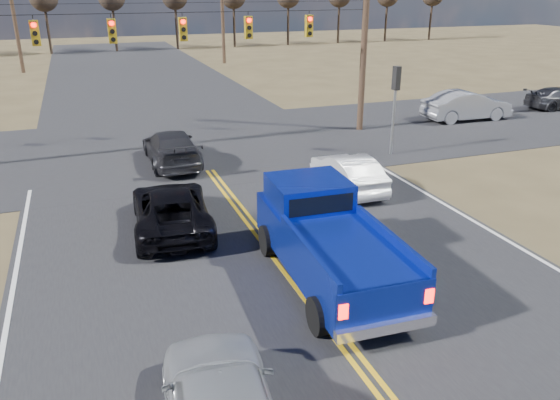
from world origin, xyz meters
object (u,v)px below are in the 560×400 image
object	(u,v)px
black_suv	(171,209)
white_car_queue	(348,172)
cross_car_east_near	(467,106)
dgrey_car_queue	(171,148)
cross_car_east_far	(560,98)
pickup_truck	(327,240)

from	to	relation	value
black_suv	white_car_queue	size ratio (longest dim) A/B	1.21
white_car_queue	cross_car_east_near	xyz separation A→B (m)	(11.33, 7.81, 0.15)
black_suv	cross_car_east_near	distance (m)	20.25
dgrey_car_queue	cross_car_east_far	size ratio (longest dim) A/B	1.11
dgrey_car_queue	cross_car_east_far	xyz separation A→B (m)	(24.29, 3.01, -0.07)
white_car_queue	dgrey_car_queue	distance (m)	7.75
pickup_truck	dgrey_car_queue	size ratio (longest dim) A/B	1.25
pickup_truck	white_car_queue	size ratio (longest dim) A/B	1.52
white_car_queue	black_suv	bearing A→B (deg)	12.11
pickup_truck	dgrey_car_queue	world-z (taller)	pickup_truck
pickup_truck	cross_car_east_near	size ratio (longest dim) A/B	1.23
black_suv	dgrey_car_queue	bearing A→B (deg)	-94.49
cross_car_east_near	cross_car_east_far	bearing A→B (deg)	-83.50
black_suv	cross_car_east_far	bearing A→B (deg)	-153.90
pickup_truck	cross_car_east_near	bearing A→B (deg)	45.03
white_car_queue	dgrey_car_queue	world-z (taller)	dgrey_car_queue
white_car_queue	cross_car_east_far	bearing A→B (deg)	-154.87
dgrey_car_queue	cross_car_east_near	xyz separation A→B (m)	(16.93, 2.45, 0.11)
pickup_truck	cross_car_east_far	bearing A→B (deg)	35.07
black_suv	dgrey_car_queue	distance (m)	6.79
white_car_queue	pickup_truck	bearing A→B (deg)	59.72
white_car_queue	cross_car_east_near	distance (m)	13.77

